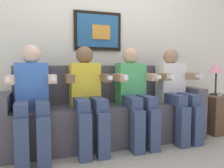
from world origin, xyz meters
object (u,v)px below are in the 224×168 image
object	(u,v)px
person_right_center	(135,92)
table_lamp	(216,69)
couch	(107,115)
person_leftmost	(32,96)
person_rightmost	(176,90)
spare_remote_on_table	(218,95)
side_table_right	(216,113)
person_left_center	(87,94)

from	to	relation	value
person_right_center	table_lamp	distance (m)	1.30
couch	person_leftmost	size ratio (longest dim) A/B	2.11
couch	person_rightmost	distance (m)	0.89
person_leftmost	spare_remote_on_table	xyz separation A→B (m)	(2.36, 0.06, -0.10)
person_rightmost	side_table_right	xyz separation A→B (m)	(0.70, 0.06, -0.36)
person_rightmost	table_lamp	xyz separation A→B (m)	(0.72, 0.11, 0.25)
person_right_center	person_rightmost	size ratio (longest dim) A/B	1.00
person_left_center	side_table_right	world-z (taller)	person_left_center
person_right_center	person_leftmost	bearing A→B (deg)	180.00
person_rightmost	couch	bearing A→B (deg)	168.44
person_left_center	table_lamp	xyz separation A→B (m)	(1.82, 0.11, 0.25)
person_right_center	side_table_right	world-z (taller)	person_right_center
person_rightmost	side_table_right	world-z (taller)	person_rightmost
person_leftmost	side_table_right	xyz separation A→B (m)	(2.35, 0.06, -0.36)
side_table_right	person_left_center	bearing A→B (deg)	-178.06
side_table_right	table_lamp	distance (m)	0.61
person_rightmost	table_lamp	world-z (taller)	person_rightmost
table_lamp	person_left_center	bearing A→B (deg)	-176.51
table_lamp	person_right_center	bearing A→B (deg)	-174.98
person_rightmost	person_leftmost	bearing A→B (deg)	180.00
couch	person_rightmost	world-z (taller)	person_rightmost
person_leftmost	person_left_center	xyz separation A→B (m)	(0.55, 0.00, -0.00)
couch	side_table_right	size ratio (longest dim) A/B	4.69
spare_remote_on_table	table_lamp	bearing A→B (deg)	77.64
person_rightmost	side_table_right	distance (m)	0.79
person_rightmost	spare_remote_on_table	bearing A→B (deg)	4.76
person_rightmost	spare_remote_on_table	size ratio (longest dim) A/B	8.54
person_left_center	person_rightmost	bearing A→B (deg)	-0.02
person_left_center	couch	bearing A→B (deg)	31.50
side_table_right	spare_remote_on_table	xyz separation A→B (m)	(0.01, -0.00, 0.26)
person_right_center	side_table_right	size ratio (longest dim) A/B	2.22
person_right_center	table_lamp	xyz separation A→B (m)	(1.27, 0.11, 0.25)
person_leftmost	person_left_center	bearing A→B (deg)	0.05
couch	table_lamp	size ratio (longest dim) A/B	5.10
side_table_right	table_lamp	xyz separation A→B (m)	(0.02, 0.05, 0.61)
person_leftmost	table_lamp	xyz separation A→B (m)	(2.37, 0.11, 0.25)
person_leftmost	person_left_center	world-z (taller)	same
person_rightmost	spare_remote_on_table	distance (m)	0.71
person_leftmost	spare_remote_on_table	world-z (taller)	person_leftmost
person_leftmost	spare_remote_on_table	bearing A→B (deg)	1.43
couch	person_rightmost	bearing A→B (deg)	-11.56
table_lamp	person_rightmost	bearing A→B (deg)	-171.17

